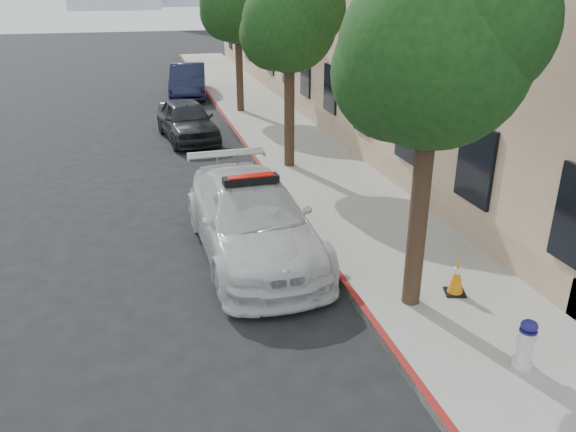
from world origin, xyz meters
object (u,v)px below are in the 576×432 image
(fire_hydrant, at_px, (526,344))
(police_car, at_px, (252,219))
(parked_car_mid, at_px, (187,120))
(parked_car_far, at_px, (188,81))
(traffic_cone, at_px, (457,277))

(fire_hydrant, bearing_deg, police_car, 125.84)
(police_car, bearing_deg, parked_car_mid, 90.32)
(parked_car_far, distance_m, traffic_cone, 20.63)
(police_car, height_order, parked_car_far, police_car)
(police_car, height_order, fire_hydrant, police_car)
(police_car, height_order, parked_car_mid, police_car)
(parked_car_far, relative_size, traffic_cone, 7.16)
(police_car, bearing_deg, traffic_cone, -44.14)
(parked_car_far, bearing_deg, parked_car_mid, -88.88)
(police_car, distance_m, traffic_cone, 4.11)
(parked_car_far, relative_size, fire_hydrant, 6.27)
(police_car, bearing_deg, fire_hydrant, -60.81)
(parked_car_far, height_order, fire_hydrant, parked_car_far)
(police_car, relative_size, fire_hydrant, 7.19)
(fire_hydrant, xyz_separation_m, traffic_cone, (0.13, 2.05, -0.04))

